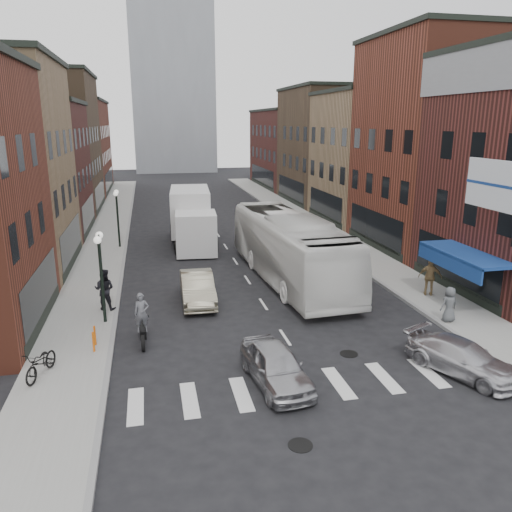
{
  "coord_description": "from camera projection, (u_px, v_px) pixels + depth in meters",
  "views": [
    {
      "loc": [
        -5.24,
        -17.44,
        8.67
      ],
      "look_at": [
        -0.42,
        4.78,
        2.54
      ],
      "focal_mm": 35.0,
      "sensor_mm": 36.0,
      "label": 1
    }
  ],
  "objects": [
    {
      "name": "ground",
      "position": [
        292.0,
        348.0,
        19.79
      ],
      "size": [
        160.0,
        160.0,
        0.0
      ],
      "primitive_type": "plane",
      "color": "black",
      "rests_on": "ground"
    },
    {
      "name": "transit_bus",
      "position": [
        289.0,
        248.0,
        27.84
      ],
      "size": [
        3.94,
        13.6,
        3.74
      ],
      "primitive_type": "imported",
      "rotation": [
        0.0,
        0.0,
        0.06
      ],
      "color": "white",
      "rests_on": "ground"
    },
    {
      "name": "parked_bicycle",
      "position": [
        41.0,
        363.0,
        17.16
      ],
      "size": [
        1.24,
        2.02,
        1.0
      ],
      "primitive_type": "imported",
      "rotation": [
        0.0,
        0.0,
        -0.32
      ],
      "color": "black",
      "rests_on": "sidewalk_left"
    },
    {
      "name": "sedan_left_near",
      "position": [
        276.0,
        366.0,
        16.9
      ],
      "size": [
        2.07,
        4.15,
        1.36
      ],
      "primitive_type": "imported",
      "rotation": [
        0.0,
        0.0,
        0.12
      ],
      "color": "#A8A8AD",
      "rests_on": "ground"
    },
    {
      "name": "distant_tower",
      "position": [
        169.0,
        25.0,
        86.87
      ],
      "size": [
        14.0,
        14.0,
        50.0
      ],
      "primitive_type": "cube",
      "color": "#9399A0",
      "rests_on": "ground"
    },
    {
      "name": "bldg_left_far_a",
      "position": [
        42.0,
        143.0,
        48.01
      ],
      "size": [
        10.3,
        12.2,
        13.3
      ],
      "color": "#483524",
      "rests_on": "ground"
    },
    {
      "name": "curb_car",
      "position": [
        462.0,
        358.0,
        17.65
      ],
      "size": [
        3.21,
        4.42,
        1.19
      ],
      "primitive_type": "imported",
      "rotation": [
        0.0,
        0.0,
        0.43
      ],
      "color": "silver",
      "rests_on": "ground"
    },
    {
      "name": "ped_right_c",
      "position": [
        449.0,
        304.0,
        21.83
      ],
      "size": [
        0.82,
        0.57,
        1.58
      ],
      "primitive_type": "imported",
      "rotation": [
        0.0,
        0.0,
        3.23
      ],
      "color": "#505457",
      "rests_on": "sidewalk_right"
    },
    {
      "name": "ped_right_b",
      "position": [
        430.0,
        277.0,
        25.13
      ],
      "size": [
        1.27,
        1.03,
        1.93
      ],
      "primitive_type": "imported",
      "rotation": [
        0.0,
        0.0,
        2.66
      ],
      "color": "olive",
      "rests_on": "sidewalk_right"
    },
    {
      "name": "billboard_sign",
      "position": [
        493.0,
        186.0,
        20.42
      ],
      "size": [
        1.52,
        3.0,
        3.7
      ],
      "color": "black",
      "rests_on": "ground"
    },
    {
      "name": "bldg_right_mid_b",
      "position": [
        380.0,
        157.0,
        44.03
      ],
      "size": [
        10.3,
        10.2,
        11.3
      ],
      "color": "#937451",
      "rests_on": "ground"
    },
    {
      "name": "streetlamp_far",
      "position": [
        117.0,
        208.0,
        34.5
      ],
      "size": [
        0.32,
        1.22,
        4.11
      ],
      "color": "black",
      "rests_on": "ground"
    },
    {
      "name": "ped_left_solo",
      "position": [
        104.0,
        289.0,
        23.21
      ],
      "size": [
        1.07,
        0.81,
        1.96
      ],
      "primitive_type": "imported",
      "rotation": [
        0.0,
        0.0,
        2.84
      ],
      "color": "black",
      "rests_on": "sidewalk_left"
    },
    {
      "name": "bldg_right_mid_a",
      "position": [
        447.0,
        145.0,
        34.21
      ],
      "size": [
        10.3,
        10.2,
        14.3
      ],
      "color": "maroon",
      "rests_on": "ground"
    },
    {
      "name": "bldg_right_far_b",
      "position": [
        298.0,
        149.0,
        67.75
      ],
      "size": [
        10.3,
        16.2,
        10.3
      ],
      "color": "#4A1F1A",
      "rests_on": "ground"
    },
    {
      "name": "bldg_left_mid_b",
      "position": [
        16.0,
        169.0,
        38.02
      ],
      "size": [
        10.3,
        10.2,
        10.3
      ],
      "color": "#4A1F1A",
      "rests_on": "ground"
    },
    {
      "name": "motorcycle_rider",
      "position": [
        142.0,
        320.0,
        19.92
      ],
      "size": [
        0.6,
        2.11,
        2.15
      ],
      "rotation": [
        0.0,
        0.0,
        0.04
      ],
      "color": "black",
      "rests_on": "ground"
    },
    {
      "name": "bldg_right_far_a",
      "position": [
        335.0,
        146.0,
        54.28
      ],
      "size": [
        10.3,
        12.2,
        12.3
      ],
      "color": "#483524",
      "rests_on": "ground"
    },
    {
      "name": "crosswalk_stripes",
      "position": [
        316.0,
        385.0,
        16.96
      ],
      "size": [
        12.0,
        2.2,
        0.01
      ],
      "primitive_type": "cube",
      "color": "silver",
      "rests_on": "ground"
    },
    {
      "name": "streetlamp_near",
      "position": [
        100.0,
        261.0,
        21.29
      ],
      "size": [
        0.32,
        1.22,
        4.11
      ],
      "color": "black",
      "rests_on": "ground"
    },
    {
      "name": "sidewalk_right",
      "position": [
        316.0,
        227.0,
        42.27
      ],
      "size": [
        3.0,
        74.0,
        0.15
      ],
      "primitive_type": "cube",
      "color": "gray",
      "rests_on": "ground"
    },
    {
      "name": "sedan_left_far",
      "position": [
        197.0,
        288.0,
        24.62
      ],
      "size": [
        1.67,
        4.52,
        1.48
      ],
      "primitive_type": "imported",
      "rotation": [
        0.0,
        0.0,
        -0.02
      ],
      "color": "#BBB498",
      "rests_on": "ground"
    },
    {
      "name": "curb_right",
      "position": [
        299.0,
        228.0,
        41.98
      ],
      "size": [
        0.2,
        74.0,
        0.16
      ],
      "primitive_type": "cube",
      "color": "gray",
      "rests_on": "ground"
    },
    {
      "name": "box_truck",
      "position": [
        192.0,
        218.0,
        35.92
      ],
      "size": [
        3.19,
        9.18,
        3.92
      ],
      "rotation": [
        0.0,
        0.0,
        -0.08
      ],
      "color": "silver",
      "rests_on": "ground"
    },
    {
      "name": "curb_left",
      "position": [
        128.0,
        236.0,
        39.11
      ],
      "size": [
        0.2,
        74.0,
        0.16
      ],
      "primitive_type": "cube",
      "color": "gray",
      "rests_on": "ground"
    },
    {
      "name": "bike_rack",
      "position": [
        94.0,
        339.0,
        19.31
      ],
      "size": [
        0.08,
        0.68,
        0.8
      ],
      "color": "#D8590C",
      "rests_on": "sidewalk_left"
    },
    {
      "name": "bldg_left_far_b",
      "position": [
        65.0,
        147.0,
        61.47
      ],
      "size": [
        10.3,
        16.2,
        11.3
      ],
      "color": "maroon",
      "rests_on": "ground"
    },
    {
      "name": "sidewalk_left",
      "position": [
        108.0,
        236.0,
        38.78
      ],
      "size": [
        3.0,
        74.0,
        0.15
      ],
      "primitive_type": "cube",
      "color": "gray",
      "rests_on": "ground"
    },
    {
      "name": "awning_blue",
      "position": [
        461.0,
        256.0,
        23.29
      ],
      "size": [
        1.8,
        5.0,
        0.78
      ],
      "color": "navy",
      "rests_on": "ground"
    }
  ]
}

